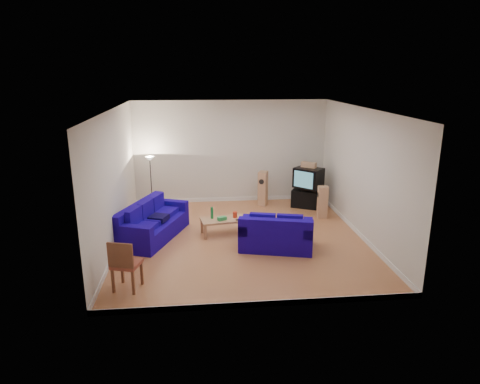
{
  "coord_description": "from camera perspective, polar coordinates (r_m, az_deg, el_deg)",
  "views": [
    {
      "loc": [
        -1.06,
        -9.93,
        4.06
      ],
      "look_at": [
        0.0,
        0.4,
        1.1
      ],
      "focal_mm": 32.0,
      "sensor_mm": 36.0,
      "label": 1
    }
  ],
  "objects": [
    {
      "name": "tissue_box",
      "position": [
        10.81,
        -2.41,
        -3.55
      ],
      "size": [
        0.25,
        0.2,
        0.09
      ],
      "primitive_type": "cube",
      "rotation": [
        0.0,
        0.0,
        0.43
      ],
      "color": "green",
      "rests_on": "coffee_table"
    },
    {
      "name": "room",
      "position": [
        10.3,
        0.23,
        1.77
      ],
      "size": [
        6.01,
        6.51,
        3.21
      ],
      "color": "#98532F",
      "rests_on": "ground"
    },
    {
      "name": "dining_chair",
      "position": [
        8.43,
        -15.14,
        -9.09
      ],
      "size": [
        0.61,
        0.61,
        1.03
      ],
      "rotation": [
        0.0,
        0.0,
        -0.28
      ],
      "color": "brown",
      "rests_on": "ground"
    },
    {
      "name": "sofa_loveseat",
      "position": [
        10.1,
        4.83,
        -5.88
      ],
      "size": [
        1.87,
        1.33,
        0.84
      ],
      "rotation": [
        0.0,
        0.0,
        -0.25
      ],
      "color": "#11007D",
      "rests_on": "ground"
    },
    {
      "name": "floor_lamp",
      "position": [
        12.99,
        -11.89,
        3.44
      ],
      "size": [
        0.28,
        0.28,
        1.61
      ],
      "color": "black",
      "rests_on": "ground"
    },
    {
      "name": "television",
      "position": [
        13.07,
        9.1,
        1.88
      ],
      "size": [
        0.96,
        0.96,
        0.61
      ],
      "rotation": [
        0.0,
        0.0,
        -0.78
      ],
      "color": "black",
      "rests_on": "av_receiver"
    },
    {
      "name": "tv_stand",
      "position": [
        13.27,
        8.89,
        -0.89
      ],
      "size": [
        1.01,
        0.84,
        0.54
      ],
      "primitive_type": "cube",
      "rotation": [
        0.0,
        0.0,
        -0.47
      ],
      "color": "black",
      "rests_on": "ground"
    },
    {
      "name": "centre_speaker",
      "position": [
        13.07,
        9.15,
        3.6
      ],
      "size": [
        0.46,
        0.41,
        0.16
      ],
      "primitive_type": "cube",
      "rotation": [
        0.0,
        0.0,
        -0.64
      ],
      "color": "tan",
      "rests_on": "television"
    },
    {
      "name": "remote",
      "position": [
        10.83,
        -0.14,
        -3.7
      ],
      "size": [
        0.17,
        0.08,
        0.02
      ],
      "primitive_type": "cube",
      "rotation": [
        0.0,
        0.0,
        0.22
      ],
      "color": "black",
      "rests_on": "coffee_table"
    },
    {
      "name": "bottle",
      "position": [
        10.92,
        -3.76,
        -2.79
      ],
      "size": [
        0.08,
        0.08,
        0.3
      ],
      "primitive_type": "cylinder",
      "rotation": [
        0.0,
        0.0,
        -0.13
      ],
      "color": "#197233",
      "rests_on": "coffee_table"
    },
    {
      "name": "coffee_table",
      "position": [
        10.94,
        -2.21,
        -3.86
      ],
      "size": [
        1.22,
        0.75,
        0.41
      ],
      "rotation": [
        0.0,
        0.0,
        0.16
      ],
      "color": "tan",
      "rests_on": "ground"
    },
    {
      "name": "sofa_three_seat",
      "position": [
        10.97,
        -11.76,
        -4.33
      ],
      "size": [
        1.74,
        2.47,
        0.88
      ],
      "rotation": [
        0.0,
        0.0,
        -1.95
      ],
      "color": "#11007D",
      "rests_on": "ground"
    },
    {
      "name": "speaker_right",
      "position": [
        12.34,
        10.94,
        -1.33
      ],
      "size": [
        0.3,
        0.23,
        0.93
      ],
      "rotation": [
        0.0,
        0.0,
        -1.64
      ],
      "color": "tan",
      "rests_on": "ground"
    },
    {
      "name": "av_receiver",
      "position": [
        13.2,
        8.92,
        0.45
      ],
      "size": [
        0.44,
        0.37,
        0.1
      ],
      "primitive_type": "cube",
      "rotation": [
        0.0,
        0.0,
        -0.09
      ],
      "color": "black",
      "rests_on": "tv_stand"
    },
    {
      "name": "red_canister",
      "position": [
        10.99,
        -0.68,
        -3.04
      ],
      "size": [
        0.11,
        0.11,
        0.15
      ],
      "primitive_type": "cylinder",
      "rotation": [
        0.0,
        0.0,
        0.05
      ],
      "color": "red",
      "rests_on": "coffee_table"
    },
    {
      "name": "speaker_left",
      "position": [
        13.26,
        3.06,
        0.48
      ],
      "size": [
        0.36,
        0.39,
        1.07
      ],
      "rotation": [
        0.0,
        0.0,
        -0.43
      ],
      "color": "tan",
      "rests_on": "ground"
    }
  ]
}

